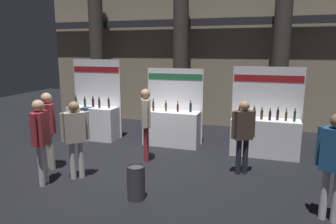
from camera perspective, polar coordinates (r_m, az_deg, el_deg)
ground_plane at (r=7.80m, az=-5.56°, el=-9.72°), size 24.00×24.00×0.00m
hall_colonnade at (r=11.64m, az=3.27°, el=14.07°), size 11.19×1.26×6.79m
exhibitor_booth_0 at (r=10.15m, az=-13.44°, el=-1.28°), size 1.64×0.69×2.49m
exhibitor_booth_1 at (r=9.21m, az=0.74°, el=-2.41°), size 1.71×0.66×2.25m
exhibitor_booth_2 at (r=8.71m, az=17.31°, el=-3.76°), size 1.84×0.66×2.35m
trash_bin at (r=6.08m, az=-5.88°, el=-12.73°), size 0.34×0.34×0.66m
visitor_0 at (r=5.71m, az=28.22°, el=-7.28°), size 0.53×0.39×1.83m
visitor_1 at (r=7.17m, az=13.61°, el=-3.42°), size 0.50×0.38×1.70m
visitor_2 at (r=7.80m, az=-4.09°, el=-1.20°), size 0.35×0.47×1.85m
visitor_3 at (r=7.77m, az=-21.08°, el=-2.05°), size 0.46×0.39×1.83m
visitor_4 at (r=6.92m, az=-22.35°, el=-3.83°), size 0.33×0.52×1.82m
visitor_5 at (r=7.02m, az=-16.61°, el=-3.70°), size 0.49×0.43×1.73m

